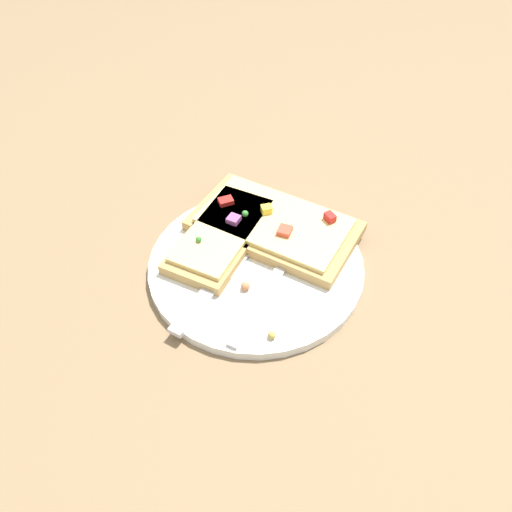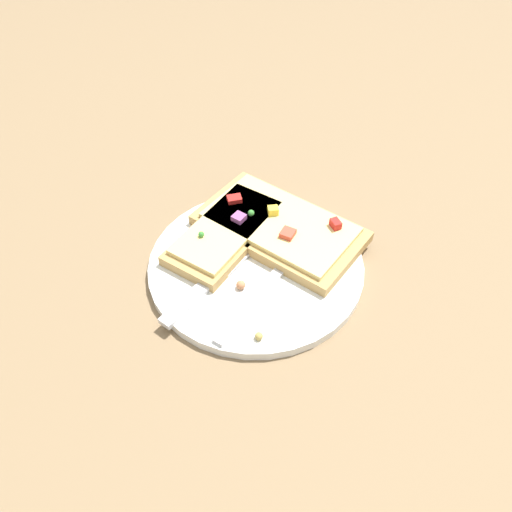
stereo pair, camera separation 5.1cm
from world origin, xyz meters
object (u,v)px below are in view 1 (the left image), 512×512
Objects in this scene: fork at (282,268)px; pizza_slice_main at (274,225)px; plate at (256,265)px; pizza_slice_corner at (223,233)px; knife at (218,282)px.

pizza_slice_main is (-0.05, 0.04, 0.01)m from fork.
plate is at bearing 95.29° from fork.
knife is at bearing -156.48° from pizza_slice_corner.
fork is at bearing 125.41° from pizza_slice_main.
pizza_slice_main reaches higher than fork.
pizza_slice_main reaches higher than knife.
knife reaches higher than fork.
fork is 1.18× the size of pizza_slice_corner.
knife is (-0.01, -0.05, 0.01)m from plate.
pizza_slice_corner is (-0.04, -0.06, 0.00)m from pizza_slice_main.
knife is 0.88× the size of pizza_slice_main.
pizza_slice_corner is at bearing 81.30° from fork.
pizza_slice_corner is at bearing 27.88° from knife.
plate is at bearing 96.25° from pizza_slice_main.
pizza_slice_main reaches higher than plate.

